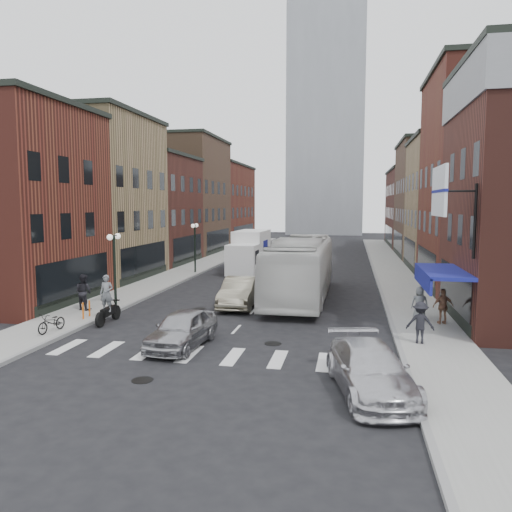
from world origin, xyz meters
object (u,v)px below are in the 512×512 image
Objects in this scene: streetlamp_near at (114,256)px; ped_left_solo at (84,292)px; parked_bicycle at (52,322)px; ped_right_a at (420,323)px; billboard_sign at (442,193)px; curb_car at (370,370)px; ped_right_b at (443,306)px; ped_right_c at (420,303)px; motorcycle_rider at (107,301)px; sedan_left_far at (240,292)px; streetlamp_far at (195,238)px; bike_rack at (86,310)px; transit_bus at (301,268)px; sedan_left_near at (182,329)px; box_truck at (249,252)px.

ped_left_solo is at bearing -142.05° from streetlamp_near.
ped_right_a reaches higher than parked_bicycle.
ped_left_solo is (-17.28, 2.49, -5.04)m from billboard_sign.
curb_car is (-2.88, -6.24, -5.40)m from billboard_sign.
ped_right_a is (2.13, 5.44, 0.26)m from curb_car.
ped_right_b is at bearing 23.76° from parked_bicycle.
ped_left_solo is 17.07m from ped_right_c.
motorcycle_rider is 13.75m from curb_car.
ped_right_a reaches higher than curb_car.
parked_bicycle is at bearing 10.86° from ped_right_a.
ped_right_a is (16.53, -3.29, -0.11)m from ped_left_solo.
sedan_left_far is at bearing -29.17° from ped_right_a.
billboard_sign is at bearing 15.13° from parked_bicycle.
streetlamp_near is 2.49× the size of ped_right_b.
billboard_sign is at bearing -126.79° from ped_right_a.
ped_right_a is at bearing 92.83° from ped_right_c.
sedan_left_far reaches higher than parked_bicycle.
streetlamp_near reaches higher than parked_bicycle.
ped_right_a is (8.79, -6.30, 0.18)m from sedan_left_far.
ped_right_b is at bearing -165.29° from ped_left_solo.
bike_rack is at bearing -90.69° from streetlamp_far.
ped_right_b is at bearing 6.58° from bike_rack.
transit_bus is 11.79m from sedan_left_near.
sedan_left_far is at bearing 106.57° from curb_car.
streetlamp_far reaches higher than ped_right_b.
box_truck is 4.88× the size of ped_right_c.
parked_bicycle is at bearing -90.72° from streetlamp_far.
bike_rack is 7.01m from sedan_left_near.
sedan_left_near is (4.81, -3.09, -0.36)m from motorcycle_rider.
streetlamp_near is 5.14× the size of bike_rack.
billboard_sign is 2.24× the size of ped_right_b.
streetlamp_near is 15.95m from ped_right_a.
parked_bicycle is 16.89m from ped_right_c.
sedan_left_near is at bearing -73.63° from streetlamp_far.
curb_car reaches higher than parked_bicycle.
streetlamp_near reaches higher than box_truck.
box_truck is 1.57× the size of curb_car.
sedan_left_far is (6.64, 4.70, 0.26)m from bike_rack.
curb_car is 9.68m from ped_right_b.
box_truck is 1.81× the size of sedan_left_near.
streetlamp_far is at bearing 89.22° from motorcycle_rider.
billboard_sign is 0.90× the size of streetlamp_far.
box_truck is 18.10m from ped_left_solo.
sedan_left_near is 2.69× the size of ped_right_c.
sedan_left_far is at bearing 150.05° from billboard_sign.
billboard_sign is at bearing -52.64° from transit_bus.
billboard_sign is 2.29× the size of ped_right_c.
curb_car is (13.31, -7.04, 0.18)m from bike_rack.
streetlamp_far reaches higher than bike_rack.
ped_right_c reaches higher than curb_car.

